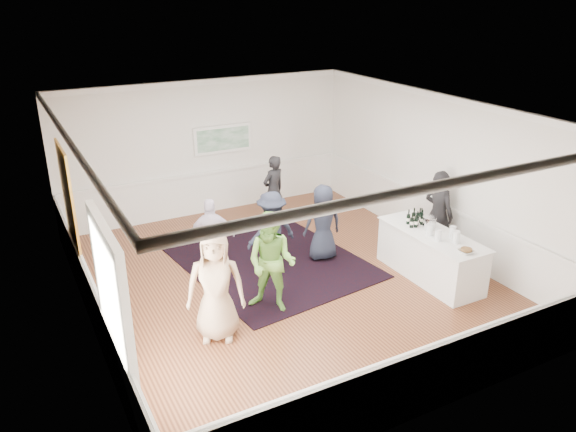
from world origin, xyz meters
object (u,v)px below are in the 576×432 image
guest_green (272,263)px  nut_bowl (466,251)px  bartender (438,214)px  guest_dark_b (273,190)px  guest_dark_a (272,231)px  serving_table (430,255)px  guest_lilac (212,236)px  guest_navy (323,223)px  ice_bucket (429,224)px  guest_tan (216,285)px

guest_green → nut_bowl: 3.33m
bartender → guest_dark_b: bartender is taller
guest_green → guest_dark_b: (1.71, 3.33, -0.06)m
guest_dark_a → nut_bowl: 3.58m
serving_table → guest_lilac: size_ratio=1.52×
guest_dark_a → nut_bowl: guest_dark_a is taller
guest_green → guest_dark_a: bearing=110.0°
guest_navy → nut_bowl: guest_navy is taller
nut_bowl → guest_navy: bearing=117.1°
serving_table → ice_bucket: size_ratio=8.64×
ice_bucket → bartender: bearing=36.5°
guest_navy → nut_bowl: (1.30, -2.55, 0.17)m
guest_tan → guest_lilac: (0.73, 2.11, -0.18)m
guest_dark_a → serving_table: bearing=140.3°
guest_navy → nut_bowl: bearing=127.5°
bartender → guest_lilac: bartender is taller
guest_lilac → nut_bowl: (3.45, -3.06, 0.21)m
serving_table → nut_bowl: size_ratio=8.47×
bartender → guest_dark_b: bearing=24.2°
guest_dark_a → ice_bucket: 2.97m
guest_lilac → nut_bowl: 4.62m
guest_dark_a → guest_dark_b: (1.03, 1.96, 0.03)m
serving_table → nut_bowl: bearing=-93.7°
guest_dark_a → guest_navy: guest_dark_a is taller
ice_bucket → serving_table: bearing=-108.7°
guest_tan → guest_dark_a: bearing=67.5°
serving_table → guest_navy: size_ratio=1.45×
ice_bucket → guest_green: bearing=176.2°
bartender → guest_dark_b: 3.73m
guest_green → guest_navy: guest_green is taller
guest_green → guest_lilac: guest_green is taller
guest_dark_b → guest_navy: guest_dark_b is taller
guest_dark_b → guest_navy: bearing=74.1°
nut_bowl → serving_table: bearing=86.3°
serving_table → bartender: size_ratio=1.24×
guest_tan → guest_dark_b: (2.83, 3.66, -0.10)m
guest_dark_a → guest_navy: size_ratio=1.01×
serving_table → ice_bucket: ice_bucket is taller
bartender → guest_green: size_ratio=1.03×
guest_dark_b → ice_bucket: guest_dark_b is taller
serving_table → guest_green: (-3.13, 0.39, 0.42)m
guest_dark_b → ice_bucket: bearing=95.2°
guest_lilac → guest_tan: bearing=89.6°
ice_bucket → guest_lilac: bearing=150.9°
bartender → ice_bucket: bartender is taller
guest_green → guest_dark_b: size_ratio=1.07×
guest_lilac → nut_bowl: size_ratio=5.58×
nut_bowl → guest_lilac: bearing=138.4°
serving_table → guest_green: bearing=173.0°
bartender → guest_dark_a: size_ratio=1.16×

